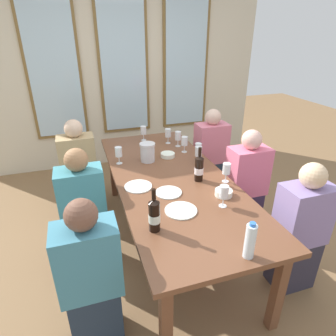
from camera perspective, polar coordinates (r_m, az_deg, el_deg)
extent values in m
plane|color=olive|center=(3.02, 0.49, -14.30)|extent=(12.00, 12.00, 0.00)
cube|color=beige|center=(4.46, -8.87, 19.14)|extent=(4.19, 0.06, 2.90)
cube|color=brown|center=(4.36, -21.73, 17.58)|extent=(0.72, 0.03, 1.88)
cube|color=silver|center=(4.34, -21.74, 17.55)|extent=(0.64, 0.01, 1.80)
cube|color=brown|center=(4.42, -8.76, 19.08)|extent=(0.72, 0.03, 1.88)
cube|color=silver|center=(4.40, -8.72, 19.06)|extent=(0.64, 0.01, 1.80)
cube|color=brown|center=(4.67, 3.49, 19.66)|extent=(0.72, 0.03, 1.88)
cube|color=silver|center=(4.66, 3.57, 19.64)|extent=(0.64, 0.01, 1.80)
cube|color=brown|center=(2.61, 0.55, -2.12)|extent=(0.99, 2.39, 0.04)
cube|color=brown|center=(1.96, -0.44, -28.64)|extent=(0.07, 0.07, 0.70)
cube|color=brown|center=(2.24, 20.99, -21.82)|extent=(0.07, 0.07, 0.70)
cube|color=brown|center=(3.67, -10.89, -0.45)|extent=(0.07, 0.07, 0.70)
cube|color=brown|center=(3.83, 0.95, 1.17)|extent=(0.07, 0.07, 0.70)
cylinder|color=white|center=(2.13, 2.57, -8.40)|extent=(0.24, 0.24, 0.01)
cylinder|color=white|center=(2.45, -5.93, -3.65)|extent=(0.23, 0.23, 0.01)
cylinder|color=white|center=(2.35, 0.12, -4.87)|extent=(0.21, 0.21, 0.01)
cylinder|color=silver|center=(2.89, -4.07, 2.94)|extent=(0.14, 0.14, 0.17)
cylinder|color=silver|center=(2.85, -4.13, 4.70)|extent=(0.16, 0.16, 0.02)
cylinder|color=black|center=(1.89, -2.73, -9.61)|extent=(0.07, 0.07, 0.21)
cone|color=black|center=(1.83, -2.80, -6.60)|extent=(0.07, 0.07, 0.02)
cylinder|color=black|center=(1.80, -2.84, -5.27)|extent=(0.03, 0.03, 0.08)
cylinder|color=white|center=(1.90, -2.72, -9.87)|extent=(0.08, 0.08, 0.06)
cylinder|color=black|center=(2.51, 6.16, -0.30)|extent=(0.08, 0.08, 0.21)
cone|color=black|center=(2.46, 6.29, 2.16)|extent=(0.08, 0.08, 0.02)
cylinder|color=black|center=(2.44, 6.34, 3.23)|extent=(0.03, 0.03, 0.08)
cylinder|color=white|center=(2.51, 6.15, -0.51)|extent=(0.08, 0.08, 0.06)
cylinder|color=white|center=(2.35, 10.97, -4.84)|extent=(0.14, 0.14, 0.05)
cylinder|color=white|center=(3.00, -0.06, 2.61)|extent=(0.15, 0.15, 0.04)
cylinder|color=white|center=(1.76, 15.96, -13.82)|extent=(0.06, 0.06, 0.22)
cylinder|color=blue|center=(1.69, 16.45, -10.66)|extent=(0.04, 0.04, 0.02)
cylinder|color=white|center=(2.88, 5.95, 1.01)|extent=(0.06, 0.06, 0.00)
cylinder|color=white|center=(2.87, 5.99, 1.73)|extent=(0.01, 0.01, 0.07)
cylinder|color=white|center=(2.83, 6.07, 3.30)|extent=(0.07, 0.07, 0.09)
cylinder|color=white|center=(2.57, 11.30, -2.61)|extent=(0.06, 0.06, 0.00)
cylinder|color=white|center=(2.55, 11.37, -1.83)|extent=(0.01, 0.01, 0.07)
cylinder|color=white|center=(2.51, 11.54, -0.11)|extent=(0.07, 0.07, 0.09)
cylinder|color=#590C19|center=(2.53, 11.48, -0.72)|extent=(0.06, 0.06, 0.03)
cylinder|color=white|center=(3.38, 0.00, 5.00)|extent=(0.06, 0.06, 0.00)
cylinder|color=white|center=(3.37, 0.00, 5.62)|extent=(0.01, 0.01, 0.07)
cylinder|color=white|center=(3.34, 0.00, 6.99)|extent=(0.07, 0.07, 0.09)
cylinder|color=maroon|center=(3.35, 0.00, 6.49)|extent=(0.06, 0.06, 0.03)
cylinder|color=white|center=(3.49, -4.83, 5.55)|extent=(0.06, 0.06, 0.00)
cylinder|color=white|center=(3.48, -4.86, 6.16)|extent=(0.01, 0.01, 0.07)
cylinder|color=white|center=(3.45, -4.91, 7.49)|extent=(0.07, 0.07, 0.09)
cylinder|color=white|center=(3.14, 3.25, 3.24)|extent=(0.06, 0.06, 0.00)
cylinder|color=white|center=(3.12, 3.26, 3.91)|extent=(0.01, 0.01, 0.07)
cylinder|color=white|center=(3.09, 3.30, 5.37)|extent=(0.07, 0.07, 0.09)
cylinder|color=beige|center=(3.11, 3.29, 4.75)|extent=(0.06, 0.06, 0.02)
cylinder|color=white|center=(2.22, 10.78, -7.39)|extent=(0.06, 0.06, 0.00)
cylinder|color=white|center=(2.20, 10.86, -6.53)|extent=(0.01, 0.01, 0.07)
cylinder|color=white|center=(2.16, 11.05, -4.62)|extent=(0.07, 0.07, 0.09)
cylinder|color=beige|center=(2.18, 10.97, -5.43)|extent=(0.06, 0.06, 0.02)
cylinder|color=white|center=(3.29, 1.97, 4.39)|extent=(0.06, 0.06, 0.00)
cylinder|color=white|center=(3.28, 1.98, 5.03)|extent=(0.01, 0.01, 0.07)
cylinder|color=white|center=(3.25, 2.00, 6.43)|extent=(0.07, 0.07, 0.09)
cylinder|color=maroon|center=(3.26, 1.99, 5.97)|extent=(0.06, 0.06, 0.04)
cylinder|color=white|center=(2.90, -9.61, 0.93)|extent=(0.06, 0.06, 0.00)
cylinder|color=white|center=(2.88, -9.67, 1.64)|extent=(0.01, 0.01, 0.07)
cylinder|color=white|center=(2.85, -9.79, 3.20)|extent=(0.07, 0.07, 0.09)
cylinder|color=#590C19|center=(2.86, -9.74, 2.53)|extent=(0.06, 0.06, 0.02)
cylinder|color=white|center=(2.97, 5.95, 1.79)|extent=(0.06, 0.06, 0.00)
cylinder|color=white|center=(2.95, 5.98, 2.49)|extent=(0.01, 0.01, 0.07)
cylinder|color=white|center=(2.92, 6.06, 4.02)|extent=(0.07, 0.07, 0.09)
cylinder|color=#590C19|center=(2.93, 6.03, 3.41)|extent=(0.06, 0.06, 0.02)
cube|color=#233144|center=(2.22, -14.00, -26.03)|extent=(0.32, 0.24, 0.45)
cube|color=teal|center=(1.88, -15.56, -17.14)|extent=(0.38, 0.24, 0.48)
sphere|color=brown|center=(1.68, -16.87, -8.92)|extent=(0.19, 0.19, 0.19)
cube|color=#302D3C|center=(2.68, 23.40, -16.59)|extent=(0.32, 0.24, 0.45)
cube|color=#8D78B2|center=(2.41, 25.32, -8.28)|extent=(0.38, 0.24, 0.48)
sphere|color=beige|center=(2.26, 26.85, -1.37)|extent=(0.19, 0.19, 0.19)
cube|color=#3A2632|center=(2.78, -15.54, -13.51)|extent=(0.32, 0.24, 0.45)
cube|color=teal|center=(2.52, -16.77, -5.25)|extent=(0.38, 0.24, 0.48)
sphere|color=#A0714A|center=(2.37, -17.76, 1.51)|extent=(0.19, 0.19, 0.19)
cube|color=#332440|center=(3.15, 14.53, -8.16)|extent=(0.32, 0.24, 0.45)
cube|color=pink|center=(2.93, 15.52, -0.57)|extent=(0.38, 0.24, 0.48)
sphere|color=beige|center=(2.80, 16.30, 5.41)|extent=(0.19, 0.19, 0.19)
cube|color=#312A38|center=(3.48, -16.49, -4.96)|extent=(0.32, 0.24, 0.45)
cube|color=tan|center=(3.28, -17.49, 2.06)|extent=(0.38, 0.24, 0.48)
sphere|color=beige|center=(3.17, -18.26, 7.45)|extent=(0.19, 0.19, 0.19)
cube|color=#223241|center=(3.76, 8.14, -1.71)|extent=(0.32, 0.24, 0.45)
cube|color=pink|center=(3.57, 8.60, 4.93)|extent=(0.38, 0.24, 0.48)
sphere|color=beige|center=(3.47, 8.96, 9.96)|extent=(0.19, 0.19, 0.19)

